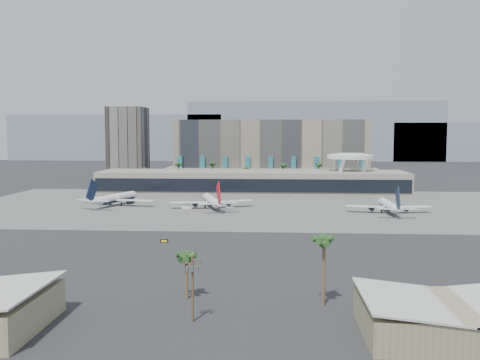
# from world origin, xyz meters

# --- Properties ---
(ground) EXTENTS (900.00, 900.00, 0.00)m
(ground) POSITION_xyz_m (0.00, 0.00, 0.00)
(ground) COLOR #232326
(ground) RESTS_ON ground
(apron_pad) EXTENTS (260.00, 130.00, 0.06)m
(apron_pad) POSITION_xyz_m (0.00, 55.00, 0.03)
(apron_pad) COLOR #5B5B59
(apron_pad) RESTS_ON ground
(mountain_ridge) EXTENTS (680.00, 60.00, 70.00)m
(mountain_ridge) POSITION_xyz_m (27.88, 470.00, 29.89)
(mountain_ridge) COLOR gray
(mountain_ridge) RESTS_ON ground
(hotel) EXTENTS (140.00, 30.00, 42.00)m
(hotel) POSITION_xyz_m (10.00, 174.41, 16.81)
(hotel) COLOR gray
(hotel) RESTS_ON ground
(office_tower) EXTENTS (30.00, 30.00, 52.00)m
(office_tower) POSITION_xyz_m (-95.00, 200.00, 22.94)
(office_tower) COLOR black
(office_tower) RESTS_ON ground
(terminal) EXTENTS (170.00, 32.50, 14.50)m
(terminal) POSITION_xyz_m (0.00, 109.84, 6.52)
(terminal) COLOR gray
(terminal) RESTS_ON ground
(saucer_structure) EXTENTS (26.00, 26.00, 21.89)m
(saucer_structure) POSITION_xyz_m (55.00, 116.00, 18.45)
(saucer_structure) COLOR white
(saucer_structure) RESTS_ON ground
(palm_row) EXTENTS (157.80, 2.80, 13.10)m
(palm_row) POSITION_xyz_m (7.00, 145.00, 10.50)
(palm_row) COLOR brown
(palm_row) RESTS_ON ground
(hangar_right) EXTENTS (30.55, 20.60, 6.89)m
(hangar_right) POSITION_xyz_m (42.00, -100.00, 2.95)
(hangar_right) COLOR #8E865F
(hangar_right) RESTS_ON ground
(utility_pole) EXTENTS (3.20, 0.85, 12.00)m
(utility_pole) POSITION_xyz_m (-2.00, -96.09, 7.14)
(utility_pole) COLOR #4C3826
(utility_pole) RESTS_ON ground
(airliner_left) EXTENTS (36.79, 38.05, 13.62)m
(airliner_left) POSITION_xyz_m (-60.71, 52.18, 3.44)
(airliner_left) COLOR white
(airliner_left) RESTS_ON ground
(airliner_centre) EXTENTS (36.56, 37.89, 13.43)m
(airliner_centre) POSITION_xyz_m (-15.11, 46.16, 3.39)
(airliner_centre) COLOR white
(airliner_centre) RESTS_ON ground
(airliner_right) EXTENTS (35.84, 36.84, 12.73)m
(airliner_right) POSITION_xyz_m (60.14, 36.44, 3.21)
(airliner_right) COLOR white
(airliner_right) RESTS_ON ground
(service_vehicle_a) EXTENTS (4.58, 2.70, 2.12)m
(service_vehicle_a) POSITION_xyz_m (-26.10, 43.83, 1.06)
(service_vehicle_a) COLOR white
(service_vehicle_a) RESTS_ON ground
(service_vehicle_b) EXTENTS (4.21, 2.86, 2.00)m
(service_vehicle_b) POSITION_xyz_m (-6.08, 35.15, 1.00)
(service_vehicle_b) COLOR white
(service_vehicle_b) RESTS_ON ground
(taxiway_sign) EXTENTS (2.36, 0.56, 1.06)m
(taxiway_sign) POSITION_xyz_m (-21.00, -28.88, 0.53)
(taxiway_sign) COLOR black
(taxiway_sign) RESTS_ON ground
(near_palm_a) EXTENTS (6.00, 6.00, 10.04)m
(near_palm_a) POSITION_xyz_m (-5.21, -83.06, 7.25)
(near_palm_a) COLOR brown
(near_palm_a) RESTS_ON ground
(near_palm_b) EXTENTS (6.00, 6.00, 14.13)m
(near_palm_b) POSITION_xyz_m (21.92, -85.31, 11.24)
(near_palm_b) COLOR brown
(near_palm_b) RESTS_ON ground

